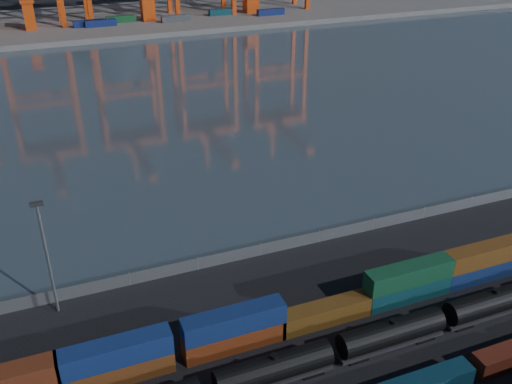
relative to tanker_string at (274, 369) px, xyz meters
name	(u,v)px	position (x,y,z in m)	size (l,w,h in m)	color
harbor_water	(150,102)	(8.44, 101.32, -2.19)	(700.00, 700.00, 0.00)	#324048
far_quay	(94,22)	(8.44, 206.32, -1.20)	(700.00, 70.00, 2.00)	#514F4C
container_row_mid	(442,376)	(17.23, -7.54, -0.47)	(115.33, 2.37, 5.06)	navy
container_row_north	(240,331)	(-1.36, 7.18, 0.05)	(142.09, 2.59, 5.52)	navy
tanker_string	(274,369)	(0.00, 0.00, 0.00)	(107.26, 3.06, 4.38)	black
waterfront_fence	(261,250)	(8.44, 24.32, -1.20)	(160.12, 0.12, 2.20)	#595B5E
yard_light_mast	(46,253)	(-21.56, 22.32, 7.10)	(1.60, 0.40, 16.60)	slate
quay_containers	(70,25)	(-2.56, 191.78, 1.10)	(172.58, 10.99, 2.60)	navy
straddle_carriers	(89,9)	(5.94, 196.32, 5.62)	(140.00, 7.00, 11.10)	#D6410F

